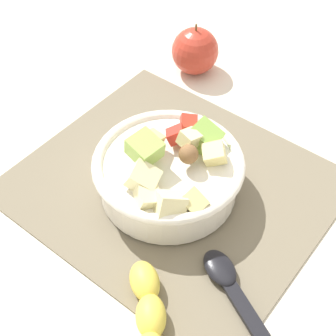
# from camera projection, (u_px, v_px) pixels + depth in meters

# --- Properties ---
(ground_plane) EXTENTS (2.40, 2.40, 0.00)m
(ground_plane) POSITION_uv_depth(u_px,v_px,m) (173.00, 187.00, 0.74)
(ground_plane) COLOR silver
(placemat) EXTENTS (0.43, 0.37, 0.01)m
(placemat) POSITION_uv_depth(u_px,v_px,m) (173.00, 185.00, 0.74)
(placemat) COLOR #756B56
(placemat) RESTS_ON ground_plane
(salad_bowl) EXTENTS (0.21, 0.21, 0.10)m
(salad_bowl) POSITION_uv_depth(u_px,v_px,m) (168.00, 172.00, 0.71)
(salad_bowl) COLOR white
(salad_bowl) RESTS_ON placemat
(serving_spoon) EXTENTS (0.19, 0.11, 0.01)m
(serving_spoon) POSITION_uv_depth(u_px,v_px,m) (236.00, 294.00, 0.61)
(serving_spoon) COLOR black
(serving_spoon) RESTS_ON placemat
(whole_apple) EXTENTS (0.08, 0.08, 0.10)m
(whole_apple) POSITION_uv_depth(u_px,v_px,m) (195.00, 51.00, 0.90)
(whole_apple) COLOR #BC3828
(whole_apple) RESTS_ON ground_plane
(banana_whole) EXTENTS (0.12, 0.13, 0.04)m
(banana_whole) POSITION_uv_depth(u_px,v_px,m) (148.00, 316.00, 0.59)
(banana_whole) COLOR yellow
(banana_whole) RESTS_ON ground_plane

